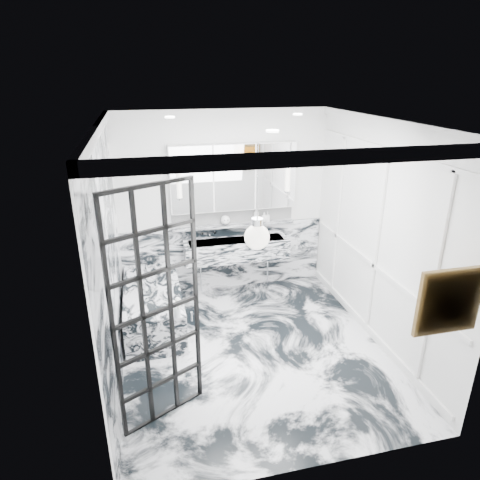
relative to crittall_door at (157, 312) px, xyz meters
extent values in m
plane|color=silver|center=(1.15, 0.85, -1.20)|extent=(3.60, 3.60, 0.00)
plane|color=white|center=(1.15, 0.85, 1.60)|extent=(3.60, 3.60, 0.00)
plane|color=white|center=(1.15, 2.65, 0.20)|extent=(3.60, 0.00, 3.60)
plane|color=white|center=(1.15, -0.95, 0.20)|extent=(3.60, 0.00, 3.60)
plane|color=white|center=(-0.45, 0.85, 0.20)|extent=(0.00, 3.60, 3.60)
plane|color=white|center=(2.75, 0.85, 0.20)|extent=(0.00, 3.60, 3.60)
cube|color=silver|center=(1.15, 2.62, -0.68)|extent=(3.18, 0.05, 1.05)
cube|color=silver|center=(-0.43, 0.85, 0.14)|extent=(0.02, 3.56, 2.68)
cube|color=white|center=(2.73, 0.85, 0.10)|extent=(0.03, 3.40, 2.30)
imported|color=#8C5919|center=(1.65, 2.56, 0.00)|extent=(0.11, 0.11, 0.23)
imported|color=#4C4C51|center=(1.84, 2.56, -0.04)|extent=(0.08, 0.08, 0.15)
imported|color=silver|center=(1.78, 2.56, -0.04)|extent=(0.13, 0.13, 0.15)
sphere|color=white|center=(1.16, 2.56, -0.04)|extent=(0.14, 0.14, 0.14)
cylinder|color=#8C5919|center=(1.69, 2.56, -0.06)|extent=(0.04, 0.04, 0.10)
cylinder|color=silver|center=(0.24, 0.93, -0.59)|extent=(0.08, 0.08, 0.12)
cube|color=#B97113|center=(2.35, -0.91, 0.31)|extent=(0.49, 0.05, 0.49)
sphere|color=white|center=(0.89, -0.21, 0.74)|extent=(0.22, 0.22, 0.22)
cube|color=silver|center=(1.30, 2.40, -0.47)|extent=(1.60, 0.45, 0.30)
cube|color=silver|center=(1.30, 2.57, -0.13)|extent=(1.90, 0.14, 0.04)
cube|color=white|center=(1.30, 2.63, 0.00)|extent=(1.90, 0.03, 0.23)
cube|color=white|center=(1.30, 2.57, 0.62)|extent=(1.90, 0.16, 1.00)
cylinder|color=white|center=(0.48, 2.48, 0.58)|extent=(0.07, 0.07, 0.40)
cylinder|color=white|center=(2.12, 2.48, 0.58)|extent=(0.07, 0.07, 0.40)
cube|color=silver|center=(-0.02, 1.74, -0.93)|extent=(0.75, 1.65, 0.55)
camera|label=1|loc=(-0.04, -3.53, 2.07)|focal=32.00mm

